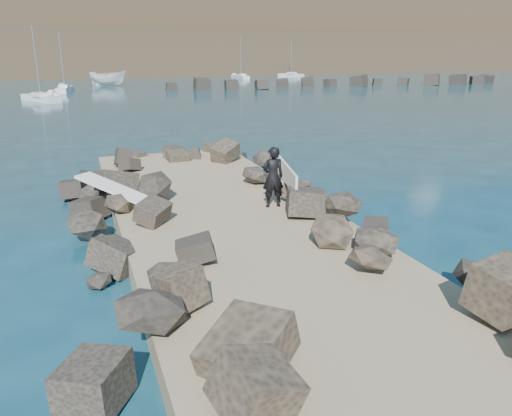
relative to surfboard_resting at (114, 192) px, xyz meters
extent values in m
plane|color=#0F384C|center=(2.95, -3.32, -1.04)|extent=(800.00, 800.00, 0.00)
cube|color=#8C7759|center=(2.95, -5.32, -0.74)|extent=(6.00, 26.00, 0.60)
cube|color=black|center=(0.05, -4.82, -0.54)|extent=(2.60, 22.00, 1.00)
cube|color=#262321|center=(5.85, -4.82, -0.54)|extent=(2.60, 22.00, 1.00)
cube|color=black|center=(37.95, 51.68, -0.44)|extent=(52.00, 4.00, 1.20)
cube|color=#2D4919|center=(12.95, 156.68, 14.96)|extent=(360.00, 140.00, 32.00)
cube|color=white|center=(0.00, 0.00, 0.00)|extent=(2.16, 2.27, 0.08)
imported|color=white|center=(4.48, 65.19, 0.07)|extent=(6.13, 4.55, 2.23)
imported|color=black|center=(4.44, -1.66, 0.46)|extent=(0.68, 0.47, 1.81)
cube|color=silver|center=(4.89, -1.66, 0.51)|extent=(0.44, 2.22, 0.71)
cube|color=silver|center=(29.51, 77.27, -0.79)|extent=(1.42, 6.08, 0.80)
cylinder|color=gray|center=(29.51, 77.27, 2.89)|extent=(0.12, 0.12, 6.67)
cube|color=silver|center=(29.51, 76.54, -0.29)|extent=(0.99, 1.71, 0.44)
cube|color=silver|center=(-3.93, 42.59, -0.79)|extent=(4.19, 6.13, 0.80)
cylinder|color=gray|center=(-3.93, 42.59, 2.99)|extent=(0.12, 0.12, 6.85)
cube|color=silver|center=(-3.93, 41.93, -0.29)|extent=(1.71, 2.01, 0.44)
cube|color=silver|center=(41.35, 80.81, -0.79)|extent=(3.88, 5.71, 0.80)
cylinder|color=gray|center=(41.35, 80.81, 2.75)|extent=(0.12, 0.12, 6.38)
cube|color=silver|center=(41.35, 80.20, -0.29)|extent=(1.59, 1.87, 0.44)
cube|color=silver|center=(-1.61, 54.86, -0.79)|extent=(2.31, 6.09, 0.80)
cylinder|color=gray|center=(-1.61, 54.86, 2.83)|extent=(0.12, 0.12, 6.55)
cube|color=silver|center=(-1.61, 54.15, -0.29)|extent=(1.22, 1.81, 0.44)
camera|label=1|loc=(-0.88, -14.88, 4.00)|focal=35.00mm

